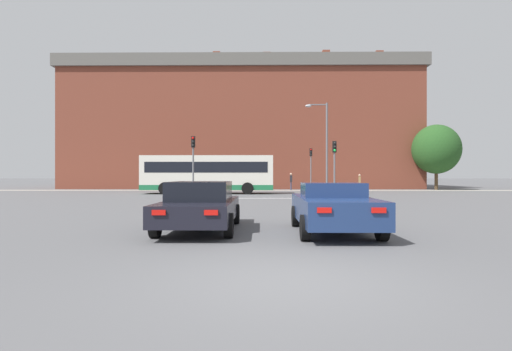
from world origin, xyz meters
name	(u,v)px	position (x,y,z in m)	size (l,w,h in m)	color
ground_plane	(285,281)	(0.00, 0.00, 0.00)	(400.00, 400.00, 0.00)	#545456
stop_line_strip	(266,198)	(0.00, 21.64, 0.00)	(7.57, 0.30, 0.01)	silver
far_pavement	(264,190)	(0.00, 36.21, 0.01)	(68.41, 2.50, 0.01)	gray
brick_civic_building	(243,129)	(-2.71, 47.48, 7.84)	(43.41, 16.50, 17.21)	brown
car_saloon_left	(201,205)	(-2.11, 5.59, 0.72)	(2.09, 4.91, 1.41)	black
car_roadster_right	(333,207)	(1.64, 5.06, 0.70)	(2.09, 4.50, 1.38)	navy
bus_crossing_lead	(208,173)	(-4.94, 28.53, 1.76)	(11.26, 2.69, 3.28)	silver
traffic_light_near_right	(334,160)	(4.84, 22.10, 2.70)	(0.26, 0.31, 4.00)	slate
traffic_light_far_right	(311,162)	(4.86, 35.32, 2.95)	(0.26, 0.31, 4.40)	slate
traffic_light_far_left	(214,167)	(-5.23, 35.40, 2.48)	(0.26, 0.31, 3.64)	slate
traffic_light_near_left	(193,157)	(-5.10, 21.92, 2.91)	(0.26, 0.31, 4.35)	slate
street_lamp_junction	(323,139)	(4.79, 26.77, 4.55)	(1.85, 0.36, 7.55)	slate
pedestrian_waiting	(360,181)	(9.97, 35.66, 1.01)	(0.30, 0.44, 1.72)	brown
pedestrian_walking_east	(291,180)	(2.92, 36.84, 1.10)	(0.27, 0.41, 1.85)	#333851
pedestrian_walking_west	(225,181)	(-4.19, 36.60, 0.94)	(0.43, 0.29, 1.62)	brown
tree_by_building	(436,149)	(19.14, 38.42, 4.49)	(5.19, 5.19, 7.23)	#4C3823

